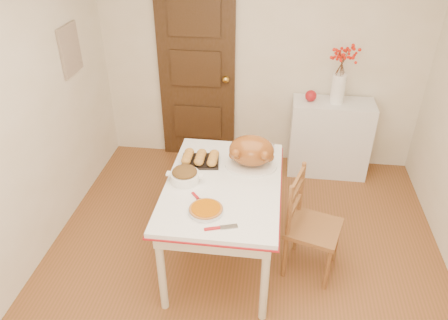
# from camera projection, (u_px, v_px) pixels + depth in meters

# --- Properties ---
(floor) EXTENTS (3.50, 4.00, 0.00)m
(floor) POSITION_uv_depth(u_px,v_px,m) (240.00, 280.00, 3.57)
(floor) COLOR brown
(floor) RESTS_ON ground
(wall_back) EXTENTS (3.50, 0.00, 2.50)m
(wall_back) POSITION_uv_depth(u_px,v_px,m) (261.00, 56.00, 4.58)
(wall_back) COLOR silver
(wall_back) RESTS_ON ground
(wall_left) EXTENTS (0.00, 4.00, 2.50)m
(wall_left) POSITION_uv_depth(u_px,v_px,m) (2.00, 135.00, 3.10)
(wall_left) COLOR silver
(wall_left) RESTS_ON ground
(door_back) EXTENTS (0.85, 0.06, 2.06)m
(door_back) POSITION_uv_depth(u_px,v_px,m) (197.00, 73.00, 4.75)
(door_back) COLOR black
(door_back) RESTS_ON ground
(photo_board) EXTENTS (0.03, 0.35, 0.45)m
(photo_board) POSITION_uv_depth(u_px,v_px,m) (70.00, 50.00, 3.97)
(photo_board) COLOR #BAAC91
(photo_board) RESTS_ON ground
(sideboard) EXTENTS (0.86, 0.38, 0.86)m
(sideboard) POSITION_uv_depth(u_px,v_px,m) (329.00, 138.00, 4.74)
(sideboard) COLOR silver
(sideboard) RESTS_ON floor
(kitchen_table) EXTENTS (0.92, 1.34, 0.80)m
(kitchen_table) POSITION_uv_depth(u_px,v_px,m) (223.00, 222.00, 3.59)
(kitchen_table) COLOR white
(kitchen_table) RESTS_ON floor
(chair_oak) EXTENTS (0.50, 0.50, 0.92)m
(chair_oak) POSITION_uv_depth(u_px,v_px,m) (314.00, 226.00, 3.45)
(chair_oak) COLOR brown
(chair_oak) RESTS_ON floor
(berry_vase) EXTENTS (0.33, 0.33, 0.64)m
(berry_vase) POSITION_uv_depth(u_px,v_px,m) (340.00, 73.00, 4.34)
(berry_vase) COLOR white
(berry_vase) RESTS_ON sideboard
(apple) EXTENTS (0.12, 0.12, 0.12)m
(apple) POSITION_uv_depth(u_px,v_px,m) (311.00, 96.00, 4.51)
(apple) COLOR maroon
(apple) RESTS_ON sideboard
(turkey_platter) EXTENTS (0.48, 0.41, 0.27)m
(turkey_platter) POSITION_uv_depth(u_px,v_px,m) (251.00, 152.00, 3.50)
(turkey_platter) COLOR #9D511D
(turkey_platter) RESTS_ON kitchen_table
(pumpkin_pie) EXTENTS (0.32, 0.32, 0.05)m
(pumpkin_pie) POSITION_uv_depth(u_px,v_px,m) (206.00, 209.00, 3.05)
(pumpkin_pie) COLOR #A34E00
(pumpkin_pie) RESTS_ON kitchen_table
(stuffing_dish) EXTENTS (0.36, 0.32, 0.11)m
(stuffing_dish) POSITION_uv_depth(u_px,v_px,m) (185.00, 175.00, 3.36)
(stuffing_dish) COLOR #543711
(stuffing_dish) RESTS_ON kitchen_table
(rolls_tray) EXTENTS (0.34, 0.28, 0.08)m
(rolls_tray) POSITION_uv_depth(u_px,v_px,m) (200.00, 158.00, 3.60)
(rolls_tray) COLOR #C68831
(rolls_tray) RESTS_ON kitchen_table
(pie_server) EXTENTS (0.24, 0.13, 0.01)m
(pie_server) POSITION_uv_depth(u_px,v_px,m) (221.00, 227.00, 2.92)
(pie_server) COLOR silver
(pie_server) RESTS_ON kitchen_table
(carving_knife) EXTENTS (0.20, 0.23, 0.01)m
(carving_knife) POSITION_uv_depth(u_px,v_px,m) (201.00, 201.00, 3.16)
(carving_knife) COLOR silver
(carving_knife) RESTS_ON kitchen_table
(drinking_glass) EXTENTS (0.07, 0.07, 0.11)m
(drinking_glass) POSITION_uv_depth(u_px,v_px,m) (240.00, 146.00, 3.74)
(drinking_glass) COLOR white
(drinking_glass) RESTS_ON kitchen_table
(shaker_pair) EXTENTS (0.09, 0.05, 0.08)m
(shaker_pair) POSITION_uv_depth(u_px,v_px,m) (269.00, 147.00, 3.76)
(shaker_pair) COLOR white
(shaker_pair) RESTS_ON kitchen_table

